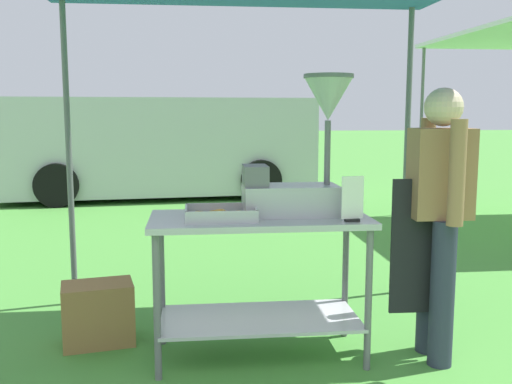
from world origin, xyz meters
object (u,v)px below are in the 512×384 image
at_px(donut_tray, 221,216).
at_px(vendor, 438,210).
at_px(donut_fryer, 303,158).
at_px(van_silver, 160,145).
at_px(donut_cart, 260,256).
at_px(supply_crate, 98,313).
at_px(menu_sign, 352,202).

height_order(donut_tray, vendor, vendor).
xyz_separation_m(donut_fryer, van_silver, (-1.22, 6.89, -0.32)).
bearing_deg(vendor, donut_fryer, 167.69).
relative_size(donut_cart, vendor, 0.80).
relative_size(donut_cart, van_silver, 0.24).
distance_m(donut_tray, supply_crate, 1.10).
bearing_deg(supply_crate, van_silver, 89.63).
relative_size(vendor, van_silver, 0.30).
relative_size(donut_tray, donut_fryer, 0.49).
relative_size(donut_cart, supply_crate, 2.65).
distance_m(donut_tray, van_silver, 7.02).
xyz_separation_m(donut_tray, vendor, (1.26, -0.08, 0.02)).
height_order(donut_cart, menu_sign, menu_sign).
xyz_separation_m(donut_cart, van_silver, (-0.96, 6.92, 0.26)).
height_order(menu_sign, van_silver, van_silver).
relative_size(menu_sign, supply_crate, 0.53).
bearing_deg(menu_sign, donut_tray, 168.82).
bearing_deg(donut_cart, donut_tray, -164.62).
height_order(menu_sign, vendor, vendor).
xyz_separation_m(menu_sign, van_silver, (-1.46, 7.13, -0.09)).
bearing_deg(van_silver, menu_sign, -78.43).
height_order(donut_fryer, van_silver, donut_fryer).
height_order(donut_cart, donut_tray, donut_tray).
distance_m(menu_sign, supply_crate, 1.77).
xyz_separation_m(donut_cart, supply_crate, (-1.00, 0.30, -0.43)).
bearing_deg(vendor, van_silver, 105.76).
relative_size(menu_sign, van_silver, 0.05).
bearing_deg(vendor, supply_crate, 167.71).
bearing_deg(vendor, menu_sign, -172.57).
bearing_deg(menu_sign, donut_fryer, 135.15).
bearing_deg(van_silver, donut_fryer, -79.96).
distance_m(donut_cart, donut_fryer, 0.64).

